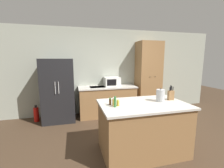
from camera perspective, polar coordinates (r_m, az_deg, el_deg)
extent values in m
plane|color=#423021|center=(3.06, 10.39, -24.12)|extent=(14.00, 14.00, 0.00)
cube|color=#9EA393|center=(4.78, -0.96, 4.79)|extent=(7.20, 0.06, 2.60)
cube|color=black|center=(4.34, -19.68, -2.24)|extent=(0.83, 0.72, 1.70)
cylinder|color=silver|center=(3.95, -20.84, -1.40)|extent=(0.02, 0.02, 0.30)
cylinder|color=silver|center=(3.94, -19.69, -1.36)|extent=(0.02, 0.02, 0.30)
cube|color=olive|center=(4.57, -1.76, -6.60)|extent=(1.66, 0.62, 0.85)
cube|color=beige|center=(4.47, -1.79, -1.15)|extent=(1.70, 0.66, 0.03)
cube|color=#9EA0A3|center=(4.41, -5.58, -1.17)|extent=(0.44, 0.34, 0.01)
cube|color=olive|center=(4.95, 13.63, 2.54)|extent=(0.74, 0.53, 2.23)
sphere|color=black|center=(4.67, 14.27, 2.66)|extent=(0.02, 0.02, 0.02)
sphere|color=black|center=(4.75, 16.15, 2.70)|extent=(0.02, 0.02, 0.02)
cube|color=olive|center=(2.88, 11.51, -16.29)|extent=(1.46, 0.91, 0.88)
cube|color=beige|center=(2.72, 11.82, -7.54)|extent=(1.52, 0.97, 0.03)
cube|color=white|center=(4.57, -0.04, 0.99)|extent=(0.46, 0.39, 0.26)
cube|color=black|center=(4.37, -0.09, 0.59)|extent=(0.28, 0.01, 0.18)
cube|color=olive|center=(3.06, 21.50, -4.02)|extent=(0.11, 0.06, 0.18)
cylinder|color=black|center=(3.01, 21.19, -1.70)|extent=(0.02, 0.02, 0.08)
cylinder|color=black|center=(3.02, 21.47, -1.42)|extent=(0.02, 0.02, 0.10)
cylinder|color=black|center=(3.04, 21.72, -1.47)|extent=(0.02, 0.02, 0.09)
cylinder|color=black|center=(3.05, 22.21, -1.66)|extent=(0.02, 0.02, 0.07)
cylinder|color=#337033|center=(2.43, 1.18, -7.14)|extent=(0.04, 0.04, 0.15)
cylinder|color=#286628|center=(2.41, 1.18, -5.12)|extent=(0.03, 0.03, 0.03)
cylinder|color=gold|center=(2.51, 0.66, -7.01)|extent=(0.05, 0.05, 0.11)
cylinder|color=silver|center=(2.49, 0.66, -5.49)|extent=(0.04, 0.04, 0.02)
cylinder|color=gold|center=(2.50, 2.27, -7.35)|extent=(0.05, 0.05, 0.09)
cylinder|color=#E5DB4C|center=(2.49, 2.28, -6.15)|extent=(0.03, 0.03, 0.02)
cylinder|color=#563319|center=(2.56, -0.69, -6.85)|extent=(0.04, 0.04, 0.10)
cylinder|color=#286628|center=(2.54, -0.69, -5.55)|extent=(0.03, 0.03, 0.02)
cylinder|color=#B2B5B7|center=(2.88, 17.95, -4.19)|extent=(0.15, 0.15, 0.22)
sphere|color=#262628|center=(2.86, 18.07, -1.79)|extent=(0.02, 0.02, 0.02)
cylinder|color=red|center=(4.65, -26.86, -10.32)|extent=(0.13, 0.13, 0.39)
cylinder|color=black|center=(4.58, -27.08, -7.60)|extent=(0.06, 0.06, 0.07)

